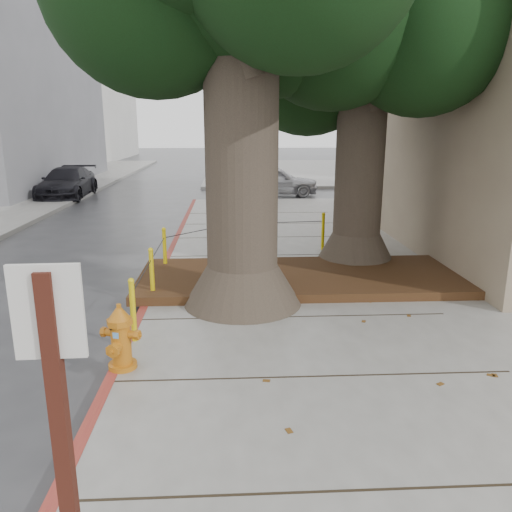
{
  "coord_description": "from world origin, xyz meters",
  "views": [
    {
      "loc": [
        -0.5,
        -5.55,
        3.16
      ],
      "look_at": [
        -0.09,
        2.3,
        1.1
      ],
      "focal_mm": 35.0,
      "sensor_mm": 36.0,
      "label": 1
    }
  ],
  "objects_px": {
    "car_silver": "(274,181)",
    "car_dark": "(67,183)",
    "fire_hydrant": "(121,337)",
    "car_red": "(480,181)"
  },
  "relations": [
    {
      "from": "car_silver",
      "to": "car_dark",
      "type": "height_order",
      "value": "car_silver"
    },
    {
      "from": "fire_hydrant",
      "to": "car_dark",
      "type": "relative_size",
      "value": 0.19
    },
    {
      "from": "car_silver",
      "to": "car_dark",
      "type": "bearing_deg",
      "value": 94.32
    },
    {
      "from": "car_silver",
      "to": "car_dark",
      "type": "xyz_separation_m",
      "value": [
        -9.38,
        -0.21,
        -0.01
      ]
    },
    {
      "from": "fire_hydrant",
      "to": "car_silver",
      "type": "height_order",
      "value": "car_silver"
    },
    {
      "from": "car_red",
      "to": "car_dark",
      "type": "height_order",
      "value": "car_dark"
    },
    {
      "from": "car_dark",
      "to": "fire_hydrant",
      "type": "bearing_deg",
      "value": -72.01
    },
    {
      "from": "fire_hydrant",
      "to": "car_dark",
      "type": "bearing_deg",
      "value": 124.7
    },
    {
      "from": "car_silver",
      "to": "car_red",
      "type": "height_order",
      "value": "car_silver"
    },
    {
      "from": "car_dark",
      "to": "car_silver",
      "type": "bearing_deg",
      "value": 0.13
    }
  ]
}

